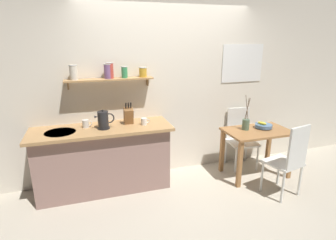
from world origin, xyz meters
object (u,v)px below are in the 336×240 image
Objects in this scene: twig_vase at (246,124)px; coffee_mug_spare at (144,121)px; dining_table at (257,138)px; electric_kettle at (103,120)px; fruit_bowl at (263,126)px; dining_chair_far at (240,135)px; knife_block at (128,115)px; dining_chair_near at (289,158)px; coffee_mug_by_sink at (86,124)px.

twig_vase is 1.53m from coffee_mug_spare.
electric_kettle is at bearing 174.56° from dining_table.
twig_vase reaches higher than coffee_mug_spare.
twig_vase reaches higher than fruit_bowl.
coffee_mug_spare is (-1.51, 0.13, 0.14)m from twig_vase.
twig_vase is (-0.16, 0.08, 0.22)m from dining_table.
twig_vase is at bearing -3.56° from electric_kettle.
dining_chair_far is at bearing 68.64° from twig_vase.
dining_chair_far is 0.45m from fruit_bowl.
dining_table is 7.96× the size of coffee_mug_spare.
fruit_bowl is at bearing -4.97° from coffee_mug_spare.
knife_block is 0.23m from coffee_mug_spare.
dining_chair_far is 1.80× the size of twig_vase.
fruit_bowl is at bearing -60.89° from dining_chair_far.
electric_kettle is at bearing -162.51° from knife_block.
dining_chair_near is at bearing -20.96° from electric_kettle.
dining_table is 1.95m from knife_block.
dining_chair_far is at bearing 5.79° from coffee_mug_spare.
fruit_bowl is (0.18, -0.32, 0.25)m from dining_chair_far.
fruit_bowl is 1.83m from coffee_mug_spare.
twig_vase is 1.75× the size of knife_block.
dining_chair_far is 3.77× the size of fruit_bowl.
dining_chair_near is 8.33× the size of coffee_mug_spare.
coffee_mug_by_sink reaches higher than dining_chair_near.
knife_block is 0.57m from coffee_mug_by_sink.
coffee_mug_by_sink is 0.76m from coffee_mug_spare.
electric_kettle reaches higher than coffee_mug_spare.
twig_vase is at bearing 152.80° from dining_table.
electric_kettle is at bearing 176.29° from fruit_bowl.
coffee_mug_by_sink reaches higher than dining_chair_far.
fruit_bowl is 0.48× the size of twig_vase.
twig_vase is (-0.30, 0.02, 0.05)m from fruit_bowl.
coffee_mug_spare is at bearing 0.56° from electric_kettle.
coffee_mug_by_sink is at bearing 179.40° from knife_block.
coffee_mug_spare is at bearing 153.14° from dining_chair_near.
dining_chair_far is at bearing 1.35° from coffee_mug_by_sink.
fruit_bowl is at bearing 81.86° from dining_chair_near.
fruit_bowl is 1.00× the size of electric_kettle.
coffee_mug_spare is (-1.81, 0.16, 0.19)m from fruit_bowl.
knife_block reaches higher than dining_table.
dining_chair_far is 0.44m from twig_vase.
electric_kettle is 0.36m from knife_block.
dining_chair_near is at bearing -75.08° from twig_vase.
knife_block reaches higher than dining_chair_far.
knife_block is at bearing -0.60° from coffee_mug_by_sink.
electric_kettle is 0.54m from coffee_mug_spare.
knife_block is at bearing 151.94° from coffee_mug_spare.
fruit_bowl is 0.84× the size of knife_block.
knife_block is (-1.82, -0.06, 0.51)m from dining_chair_far.
coffee_mug_by_sink is at bearing 173.92° from twig_vase.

